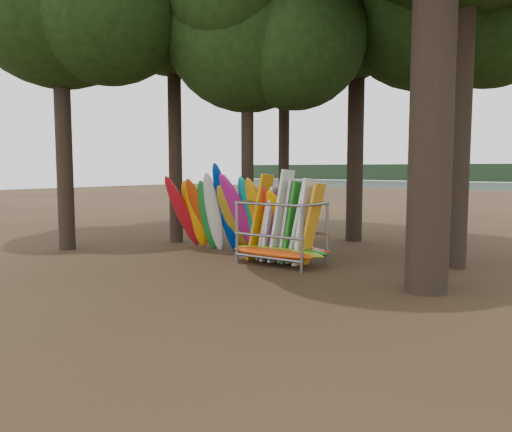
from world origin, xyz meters
The scene contains 4 objects.
ground centered at (0.00, 0.00, 0.00)m, with size 120.00×120.00×0.00m, color #47331E.
oak_5 centered at (-1.95, 2.80, 7.82)m, with size 6.79×6.79×10.79m.
kayak_row centered at (-1.97, 1.75, 1.32)m, with size 4.98×2.14×3.26m.
storage_rack centered at (0.53, 1.28, 0.92)m, with size 3.15×1.57×2.92m.
Camera 1 is at (8.79, -11.40, 2.92)m, focal length 35.00 mm.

